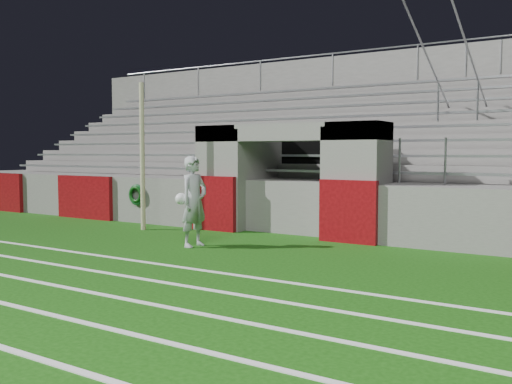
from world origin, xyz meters
The scene contains 5 objects.
ground centered at (0.00, 0.00, 0.00)m, with size 90.00×90.00×0.00m, color #13460B.
field_post centered at (-3.36, 2.11, 1.83)m, with size 0.12×0.12×3.65m, color #BAB38A.
stadium_structure centered at (0.00, 7.97, 1.49)m, with size 26.00×8.48×5.42m.
goalkeeper_with_ball centered at (-0.67, 0.80, 0.93)m, with size 0.52×0.71×1.86m.
hose_coil centered at (-4.40, 2.93, 0.79)m, with size 0.58×0.15×0.58m.
Camera 1 is at (6.71, -8.27, 1.94)m, focal length 40.00 mm.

